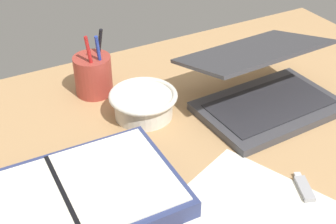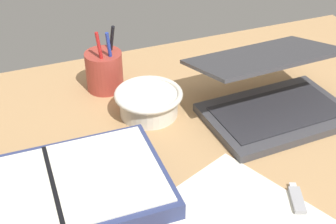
# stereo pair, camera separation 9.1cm
# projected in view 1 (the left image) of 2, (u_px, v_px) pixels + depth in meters

# --- Properties ---
(desk_top) EXTENTS (1.40, 1.00, 0.02)m
(desk_top) POSITION_uv_depth(u_px,v_px,m) (202.00, 165.00, 0.91)
(desk_top) COLOR tan
(desk_top) RESTS_ON ground
(laptop) EXTENTS (0.32, 0.29, 0.15)m
(laptop) POSITION_uv_depth(u_px,v_px,m) (263.00, 88.00, 1.03)
(laptop) COLOR #38383D
(laptop) RESTS_ON desk_top
(bowl) EXTENTS (0.15, 0.15, 0.06)m
(bowl) POSITION_uv_depth(u_px,v_px,m) (143.00, 103.00, 1.01)
(bowl) COLOR silver
(bowl) RESTS_ON desk_top
(pen_cup) EXTENTS (0.09, 0.09, 0.16)m
(pen_cup) POSITION_uv_depth(u_px,v_px,m) (93.00, 75.00, 1.08)
(pen_cup) COLOR #9E382D
(pen_cup) RESTS_ON desk_top
(planner) EXTENTS (0.39, 0.24, 0.04)m
(planner) POSITION_uv_depth(u_px,v_px,m) (66.00, 203.00, 0.78)
(planner) COLOR navy
(planner) RESTS_ON desk_top
(paper_sheet_front) EXTENTS (0.31, 0.36, 0.00)m
(paper_sheet_front) POSITION_uv_depth(u_px,v_px,m) (267.00, 215.00, 0.79)
(paper_sheet_front) COLOR silver
(paper_sheet_front) RESTS_ON desk_top
(usb_drive) EXTENTS (0.04, 0.07, 0.01)m
(usb_drive) POSITION_uv_depth(u_px,v_px,m) (304.00, 188.00, 0.83)
(usb_drive) COLOR #99999E
(usb_drive) RESTS_ON desk_top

